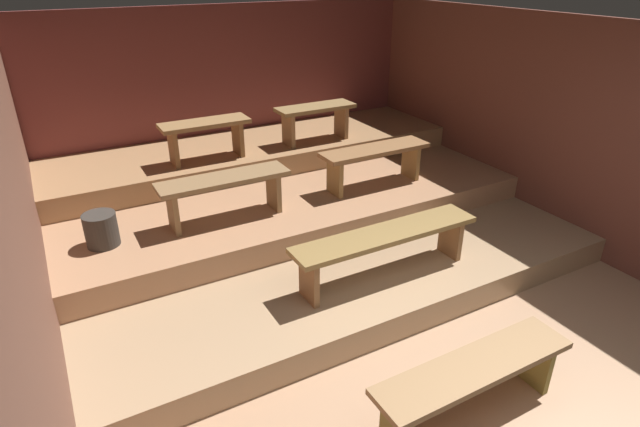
{
  "coord_description": "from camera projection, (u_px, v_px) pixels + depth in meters",
  "views": [
    {
      "loc": [
        -2.25,
        -1.26,
        2.76
      ],
      "look_at": [
        -0.09,
        2.63,
        0.58
      ],
      "focal_mm": 29.05,
      "sensor_mm": 36.0,
      "label": 1
    }
  ],
  "objects": [
    {
      "name": "wall_back",
      "position": [
        233.0,
        99.0,
        6.69
      ],
      "size": [
        5.7,
        0.06,
        2.3
      ],
      "primitive_type": "cube",
      "color": "brown",
      "rests_on": "ground"
    },
    {
      "name": "bench_floor_center",
      "position": [
        474.0,
        375.0,
        3.34
      ],
      "size": [
        1.46,
        0.34,
        0.44
      ],
      "color": "olive",
      "rests_on": "ground"
    },
    {
      "name": "bench_middle_left",
      "position": [
        224.0,
        187.0,
        4.88
      ],
      "size": [
        1.25,
        0.34,
        0.44
      ],
      "color": "olive",
      "rests_on": "platform_middle"
    },
    {
      "name": "platform_upper",
      "position": [
        255.0,
        152.0,
        6.4
      ],
      "size": [
        4.9,
        1.27,
        0.25
      ],
      "primitive_type": "cube",
      "color": "#A37850",
      "rests_on": "platform_middle"
    },
    {
      "name": "ground",
      "position": [
        332.0,
        270.0,
        5.2
      ],
      "size": [
        5.7,
        5.88,
        0.08
      ],
      "primitive_type": "cube",
      "color": "#A37B5C"
    },
    {
      "name": "pail_middle",
      "position": [
        101.0,
        230.0,
        4.5
      ],
      "size": [
        0.28,
        0.28,
        0.3
      ],
      "primitive_type": "cylinder",
      "color": "#332D28",
      "rests_on": "platform_middle"
    },
    {
      "name": "bench_middle_right",
      "position": [
        375.0,
        157.0,
        5.63
      ],
      "size": [
        1.25,
        0.34,
        0.44
      ],
      "color": "#93663F",
      "rests_on": "platform_middle"
    },
    {
      "name": "platform_lower",
      "position": [
        302.0,
        229.0,
        5.64
      ],
      "size": [
        4.9,
        3.77,
        0.25
      ],
      "primitive_type": "cube",
      "color": "#A28361",
      "rests_on": "ground"
    },
    {
      "name": "wall_right",
      "position": [
        526.0,
        121.0,
        5.76
      ],
      "size": [
        0.06,
        5.88,
        2.3
      ],
      "primitive_type": "cube",
      "color": "brown",
      "rests_on": "ground"
    },
    {
      "name": "bench_upper_right",
      "position": [
        315.0,
        115.0,
        6.26
      ],
      "size": [
        0.97,
        0.34,
        0.44
      ],
      "color": "olive",
      "rests_on": "platform_upper"
    },
    {
      "name": "platform_middle",
      "position": [
        279.0,
        189.0,
        5.99
      ],
      "size": [
        4.9,
        2.6,
        0.25
      ],
      "primitive_type": "cube",
      "color": "#AA7B59",
      "rests_on": "platform_lower"
    },
    {
      "name": "wall_left",
      "position": [
        25.0,
        218.0,
        3.59
      ],
      "size": [
        0.06,
        5.88,
        2.3
      ],
      "primitive_type": "cube",
      "color": "brown",
      "rests_on": "ground"
    },
    {
      "name": "bench_lower_center",
      "position": [
        386.0,
        241.0,
        4.42
      ],
      "size": [
        1.73,
        0.34,
        0.44
      ],
      "color": "olive",
      "rests_on": "platform_lower"
    },
    {
      "name": "bench_upper_left",
      "position": [
        205.0,
        131.0,
        5.66
      ],
      "size": [
        0.97,
        0.34,
        0.44
      ],
      "color": "olive",
      "rests_on": "platform_upper"
    }
  ]
}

